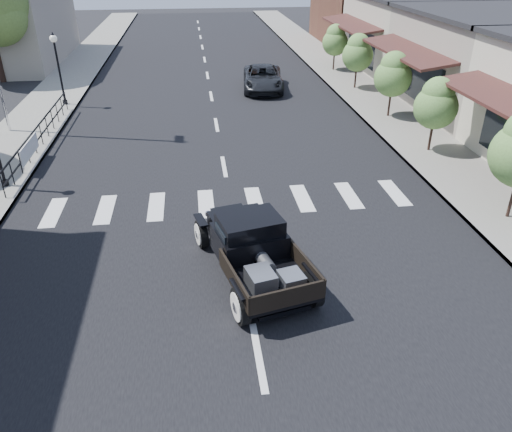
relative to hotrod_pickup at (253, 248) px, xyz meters
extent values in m
plane|color=black|center=(-0.24, 0.09, -0.80)|extent=(120.00, 120.00, 0.00)
cube|color=black|center=(-0.24, 15.09, -0.79)|extent=(14.00, 80.00, 0.02)
cube|color=gray|center=(-8.74, 15.09, -0.73)|extent=(3.00, 80.00, 0.15)
cube|color=gray|center=(8.26, 15.09, -0.73)|extent=(3.00, 80.00, 0.15)
cube|color=#B5AC99|center=(14.76, 22.09, 1.45)|extent=(10.00, 9.00, 4.50)
imported|color=black|center=(2.80, 18.16, -0.14)|extent=(2.67, 4.96, 1.32)
camera|label=1|loc=(-1.25, -10.44, 6.67)|focal=35.00mm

